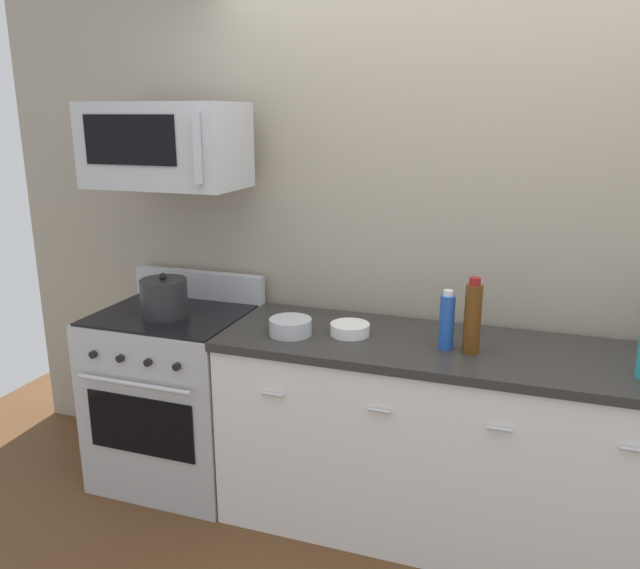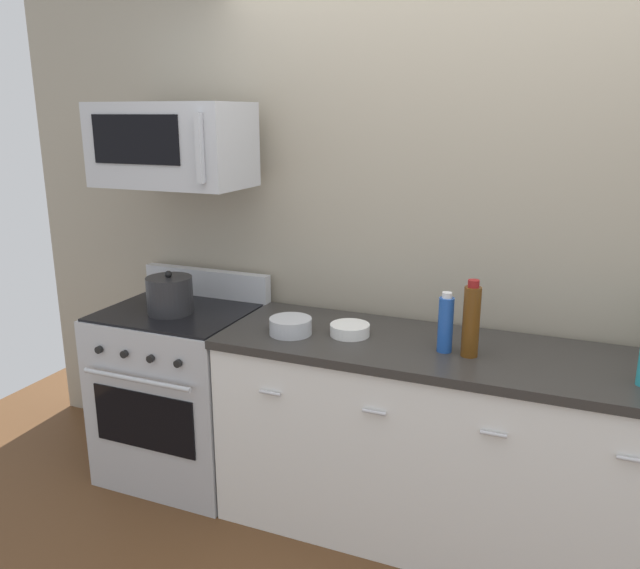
% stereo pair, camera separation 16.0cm
% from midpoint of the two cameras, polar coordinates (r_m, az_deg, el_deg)
% --- Properties ---
extents(ground_plane, '(6.19, 6.19, 0.00)m').
position_cam_midpoint_polar(ground_plane, '(3.23, 12.31, -21.09)').
color(ground_plane, brown).
extents(back_wall, '(5.15, 0.10, 2.70)m').
position_cam_midpoint_polar(back_wall, '(3.07, 15.14, 4.45)').
color(back_wall, '#9E937F').
rests_on(back_wall, ground_plane).
extents(counter_unit, '(2.06, 0.66, 0.92)m').
position_cam_midpoint_polar(counter_unit, '(2.99, 12.82, -13.95)').
color(counter_unit, white).
rests_on(counter_unit, ground_plane).
extents(range_oven, '(0.76, 0.69, 1.07)m').
position_cam_midpoint_polar(range_oven, '(3.46, -11.09, -9.47)').
color(range_oven, '#B7BABF').
rests_on(range_oven, ground_plane).
extents(microwave, '(0.74, 0.44, 0.40)m').
position_cam_midpoint_polar(microwave, '(3.19, -11.83, 12.29)').
color(microwave, '#B7BABF').
extents(bottle_wine_amber, '(0.07, 0.07, 0.33)m').
position_cam_midpoint_polar(bottle_wine_amber, '(2.68, 15.22, -3.17)').
color(bottle_wine_amber, '#59330F').
rests_on(bottle_wine_amber, countertop_slab).
extents(bottle_soda_blue, '(0.06, 0.06, 0.26)m').
position_cam_midpoint_polar(bottle_soda_blue, '(2.71, 12.98, -3.49)').
color(bottle_soda_blue, '#1E4CA5').
rests_on(bottle_soda_blue, countertop_slab).
extents(bowl_white_ceramic, '(0.18, 0.18, 0.05)m').
position_cam_midpoint_polar(bowl_white_ceramic, '(2.87, 4.32, -4.08)').
color(bowl_white_ceramic, white).
rests_on(bowl_white_ceramic, countertop_slab).
extents(bowl_steel_prep, '(0.19, 0.19, 0.07)m').
position_cam_midpoint_polar(bowl_steel_prep, '(2.88, -1.10, -3.76)').
color(bowl_steel_prep, '#B2B5BA').
rests_on(bowl_steel_prep, countertop_slab).
extents(stockpot, '(0.23, 0.23, 0.22)m').
position_cam_midpoint_polar(stockpot, '(3.23, -12.10, -0.96)').
color(stockpot, '#262628').
rests_on(stockpot, range_oven).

